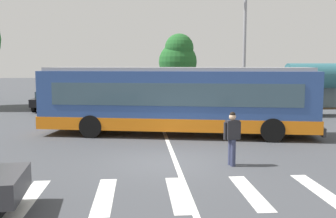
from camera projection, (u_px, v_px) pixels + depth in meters
ground_plane at (168, 162)px, 12.77m from camera, size 160.00×160.00×0.00m
city_transit_bus at (177, 100)px, 17.56m from camera, size 12.58×4.97×3.06m
pedestrian_crossing_street at (232, 135)px, 12.26m from camera, size 0.57×0.35×1.72m
parked_car_black at (51, 99)px, 27.46m from camera, size 1.94×4.53×1.35m
parked_car_white at (86, 99)px, 27.18m from camera, size 2.13×4.61×1.35m
parked_car_blue at (125, 99)px, 27.31m from camera, size 2.19×4.64×1.35m
parked_car_teal at (163, 98)px, 28.15m from camera, size 1.92×4.52×1.35m
parked_car_red at (204, 98)px, 27.73m from camera, size 2.00×4.56×1.35m
bus_stop_shelter at (316, 77)px, 24.01m from camera, size 3.71×1.54×3.25m
twin_arm_street_lamp at (245, 22)px, 24.12m from camera, size 4.78×0.32×9.42m
background_tree_right at (178, 58)px, 33.04m from camera, size 3.25×3.25×5.76m
crosswalk_painted_stripes at (178, 194)px, 9.65m from camera, size 7.70×2.75×0.01m
lane_center_line at (171, 149)px, 14.77m from camera, size 0.16×24.00×0.01m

